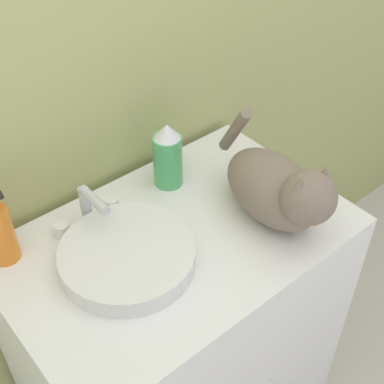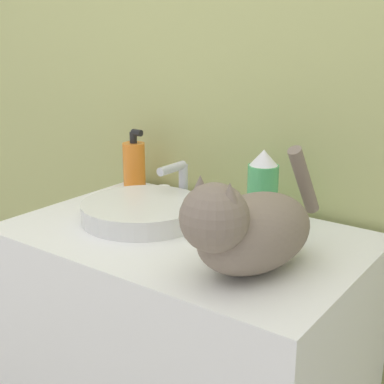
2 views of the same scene
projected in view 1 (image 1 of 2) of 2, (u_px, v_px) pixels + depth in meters
The scene contains 6 objects.
wall_back at pixel (81, 9), 1.08m from camera, with size 6.00×0.05×2.50m.
vanity_cabinet at pixel (180, 342), 1.46m from camera, with size 0.78×0.52×0.83m.
sink_basin at pixel (127, 256), 1.11m from camera, with size 0.29×0.29×0.04m.
faucet at pixel (89, 209), 1.18m from camera, with size 0.16×0.11×0.11m.
cat at pixel (279, 189), 1.18m from camera, with size 0.20×0.38×0.22m.
spray_bottle at pixel (168, 156), 1.27m from camera, with size 0.07×0.07×0.17m.
Camera 1 is at (-0.51, -0.41, 1.68)m, focal length 50.00 mm.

